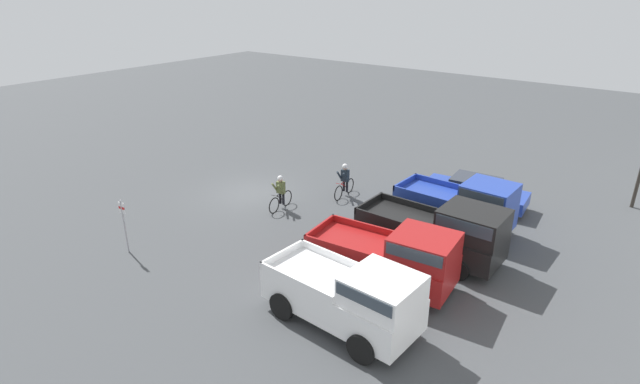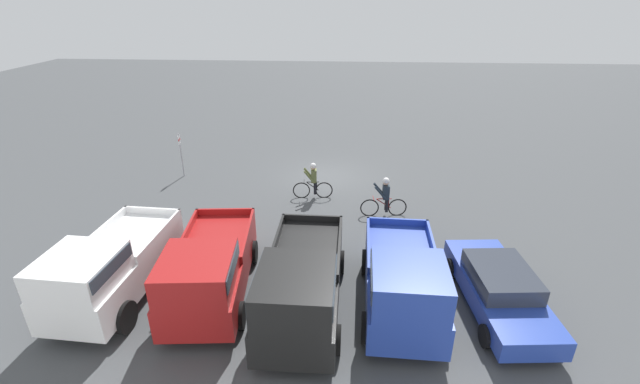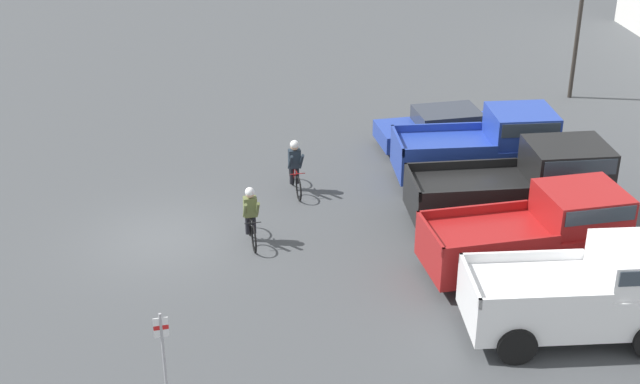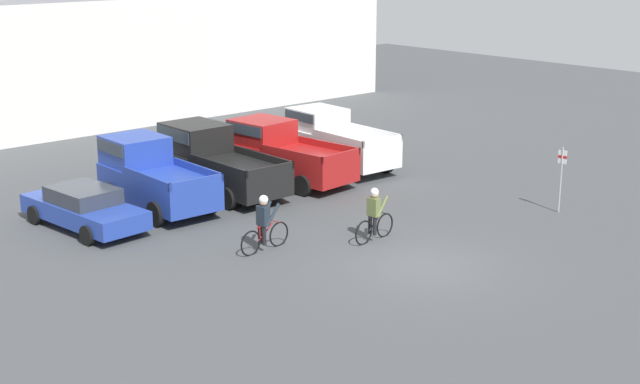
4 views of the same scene
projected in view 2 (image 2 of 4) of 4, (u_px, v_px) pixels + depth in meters
ground_plane at (327, 177)px, 21.40m from camera, size 80.00×80.00×0.00m
sedan_0 at (499, 288)px, 12.26m from camera, size 2.27×4.87×1.33m
pickup_truck_0 at (404, 282)px, 11.69m from camera, size 2.34×4.92×2.31m
pickup_truck_1 at (301, 284)px, 11.58m from camera, size 2.29×5.58×2.32m
pickup_truck_2 at (208, 269)px, 12.29m from camera, size 2.62×5.26×2.22m
pickup_truck_3 at (108, 268)px, 12.28m from camera, size 2.43×5.02×2.26m
cyclist_0 at (313, 180)px, 18.87m from camera, size 1.78×0.49×1.68m
cyclist_1 at (385, 197)px, 17.31m from camera, size 1.91×0.49×1.72m
fire_lane_sign at (181, 150)px, 20.94m from camera, size 0.06×0.30×2.23m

